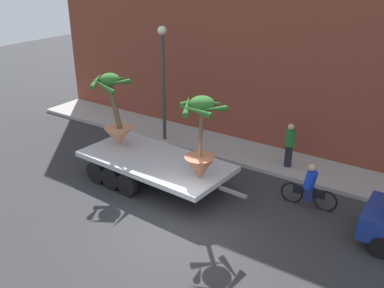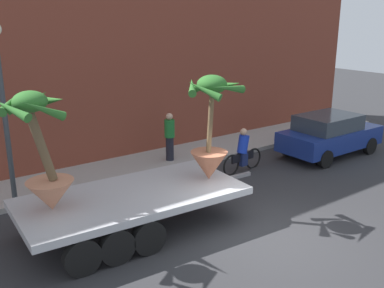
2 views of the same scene
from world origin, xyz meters
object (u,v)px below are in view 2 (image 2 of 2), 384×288
object	(u,v)px
flatbed_trailer	(124,203)
potted_palm_rear	(44,163)
street_lamp	(2,92)
pedestrian_near_gate	(170,136)
cyclist	(243,153)
potted_palm_middle	(210,134)
parked_car	(329,134)

from	to	relation	value
flatbed_trailer	potted_palm_rear	distance (m)	2.21
potted_palm_rear	street_lamp	xyz separation A→B (m)	(-0.01, 2.93, 1.13)
flatbed_trailer	potted_palm_rear	bearing A→B (deg)	173.01
pedestrian_near_gate	street_lamp	bearing A→B (deg)	-174.84
cyclist	pedestrian_near_gate	bearing A→B (deg)	126.84
cyclist	potted_palm_middle	bearing A→B (deg)	-146.95
parked_car	street_lamp	size ratio (longest dim) A/B	0.85
potted_palm_rear	parked_car	distance (m)	10.98
potted_palm_middle	pedestrian_near_gate	distance (m)	4.39
street_lamp	flatbed_trailer	bearing A→B (deg)	-60.81
potted_palm_middle	cyclist	distance (m)	3.83
potted_palm_middle	flatbed_trailer	bearing A→B (deg)	171.05
parked_car	street_lamp	bearing A→B (deg)	168.69
potted_palm_rear	street_lamp	distance (m)	3.14
potted_palm_middle	pedestrian_near_gate	world-z (taller)	potted_palm_middle
street_lamp	cyclist	bearing A→B (deg)	-12.81
cyclist	street_lamp	distance (m)	7.66
potted_palm_middle	parked_car	world-z (taller)	potted_palm_middle
potted_palm_rear	parked_car	size ratio (longest dim) A/B	0.65
potted_palm_rear	cyclist	xyz separation A→B (m)	(7.03, 1.33, -1.43)
potted_palm_middle	street_lamp	world-z (taller)	street_lamp
flatbed_trailer	pedestrian_near_gate	distance (m)	5.21
flatbed_trailer	street_lamp	xyz separation A→B (m)	(-1.76, 3.14, 2.46)
pedestrian_near_gate	street_lamp	distance (m)	5.91
potted_palm_rear	pedestrian_near_gate	xyz separation A→B (m)	(5.47, 3.42, -1.06)
flatbed_trailer	potted_palm_rear	xyz separation A→B (m)	(-1.75, 0.21, 1.33)
cyclist	pedestrian_near_gate	size ratio (longest dim) A/B	1.08
potted_palm_middle	cyclist	size ratio (longest dim) A/B	1.49
cyclist	street_lamp	bearing A→B (deg)	167.19
flatbed_trailer	parked_car	xyz separation A→B (m)	(9.13, 0.97, 0.06)
pedestrian_near_gate	potted_palm_rear	bearing A→B (deg)	-147.94
cyclist	flatbed_trailer	bearing A→B (deg)	-163.71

